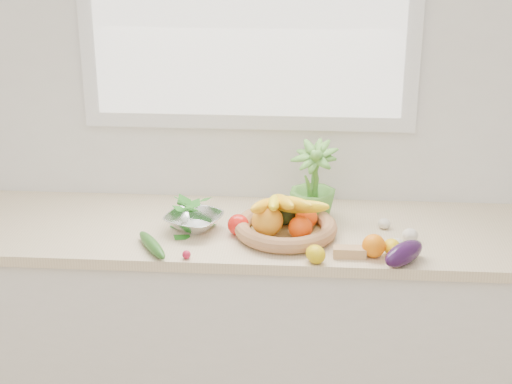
# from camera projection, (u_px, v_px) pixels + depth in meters

# --- Properties ---
(back_wall) EXTENTS (4.50, 0.02, 2.70)m
(back_wall) POSITION_uv_depth(u_px,v_px,m) (249.00, 90.00, 3.06)
(back_wall) COLOR white
(back_wall) RESTS_ON ground
(counter_cabinet) EXTENTS (2.20, 0.58, 0.86)m
(counter_cabinet) POSITION_uv_depth(u_px,v_px,m) (244.00, 334.00, 3.12)
(counter_cabinet) COLOR silver
(counter_cabinet) RESTS_ON ground
(countertop) EXTENTS (2.24, 0.62, 0.04)m
(countertop) POSITION_uv_depth(u_px,v_px,m) (243.00, 232.00, 2.96)
(countertop) COLOR beige
(countertop) RESTS_ON counter_cabinet
(orange_loose) EXTENTS (0.10, 0.10, 0.08)m
(orange_loose) POSITION_uv_depth(u_px,v_px,m) (374.00, 246.00, 2.70)
(orange_loose) COLOR orange
(orange_loose) RESTS_ON countertop
(lemon_a) EXTENTS (0.10, 0.10, 0.06)m
(lemon_a) POSITION_uv_depth(u_px,v_px,m) (316.00, 254.00, 2.66)
(lemon_a) COLOR gold
(lemon_a) RESTS_ON countertop
(lemon_b) EXTENTS (0.09, 0.10, 0.07)m
(lemon_b) POSITION_uv_depth(u_px,v_px,m) (399.00, 256.00, 2.64)
(lemon_b) COLOR orange
(lemon_b) RESTS_ON countertop
(lemon_c) EXTENTS (0.07, 0.08, 0.06)m
(lemon_c) POSITION_uv_depth(u_px,v_px,m) (392.00, 247.00, 2.72)
(lemon_c) COLOR yellow
(lemon_c) RESTS_ON countertop
(apple) EXTENTS (0.10, 0.10, 0.08)m
(apple) POSITION_uv_depth(u_px,v_px,m) (238.00, 225.00, 2.87)
(apple) COLOR red
(apple) RESTS_ON countertop
(ginger) EXTENTS (0.11, 0.05, 0.04)m
(ginger) POSITION_uv_depth(u_px,v_px,m) (350.00, 252.00, 2.71)
(ginger) COLOR tan
(ginger) RESTS_ON countertop
(garlic_a) EXTENTS (0.08, 0.08, 0.05)m
(garlic_a) POSITION_uv_depth(u_px,v_px,m) (410.00, 235.00, 2.82)
(garlic_a) COLOR beige
(garlic_a) RESTS_ON countertop
(garlic_b) EXTENTS (0.05, 0.05, 0.04)m
(garlic_b) POSITION_uv_depth(u_px,v_px,m) (384.00, 223.00, 2.93)
(garlic_b) COLOR beige
(garlic_b) RESTS_ON countertop
(garlic_c) EXTENTS (0.06, 0.06, 0.05)m
(garlic_c) POSITION_uv_depth(u_px,v_px,m) (396.00, 245.00, 2.75)
(garlic_c) COLOR beige
(garlic_c) RESTS_ON countertop
(eggplant) EXTENTS (0.18, 0.19, 0.08)m
(eggplant) POSITION_uv_depth(u_px,v_px,m) (404.00, 253.00, 2.65)
(eggplant) COLOR #290E35
(eggplant) RESTS_ON countertop
(cucumber) EXTENTS (0.16, 0.23, 0.04)m
(cucumber) POSITION_uv_depth(u_px,v_px,m) (152.00, 245.00, 2.75)
(cucumber) COLOR #2A5519
(cucumber) RESTS_ON countertop
(radish) EXTENTS (0.03, 0.03, 0.03)m
(radish) POSITION_uv_depth(u_px,v_px,m) (186.00, 255.00, 2.69)
(radish) COLOR #BC1736
(radish) RESTS_ON countertop
(potted_herb) EXTENTS (0.24, 0.24, 0.32)m
(potted_herb) POSITION_uv_depth(u_px,v_px,m) (313.00, 183.00, 2.96)
(potted_herb) COLOR #529436
(potted_herb) RESTS_ON countertop
(fruit_basket) EXTENTS (0.48, 0.48, 0.19)m
(fruit_basket) POSITION_uv_depth(u_px,v_px,m) (285.00, 222.00, 2.86)
(fruit_basket) COLOR tan
(fruit_basket) RESTS_ON countertop
(colander_with_spinach) EXTENTS (0.26, 0.26, 0.11)m
(colander_with_spinach) POSITION_uv_depth(u_px,v_px,m) (194.00, 217.00, 2.90)
(colander_with_spinach) COLOR silver
(colander_with_spinach) RESTS_ON countertop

